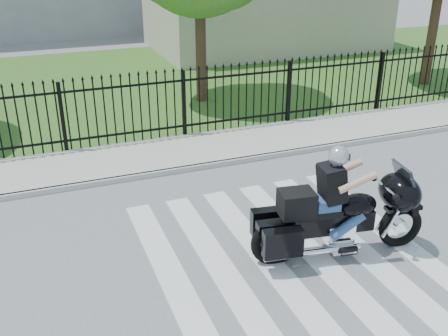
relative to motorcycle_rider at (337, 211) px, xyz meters
name	(u,v)px	position (x,y,z in m)	size (l,w,h in m)	color
ground	(294,260)	(-0.70, 0.07, -0.82)	(120.00, 120.00, 0.00)	slate
crosswalk	(294,260)	(-0.70, 0.07, -0.81)	(5.00, 5.50, 0.01)	silver
sidewalk	(197,150)	(-0.70, 5.07, -0.76)	(40.00, 2.00, 0.12)	#ADAAA3
curb	(211,165)	(-0.70, 4.07, -0.76)	(40.00, 0.12, 0.12)	#ADAAA3
grass_strip	(135,82)	(-0.70, 12.07, -0.81)	(40.00, 12.00, 0.02)	#345B1F
iron_fence	(184,105)	(-0.70, 6.07, 0.08)	(26.00, 0.04, 1.80)	black
building_low	(265,9)	(6.30, 16.07, 0.93)	(10.00, 6.00, 3.50)	#BFB79F
motorcycle_rider	(337,211)	(0.00, 0.00, 0.00)	(3.02, 1.25, 2.00)	black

